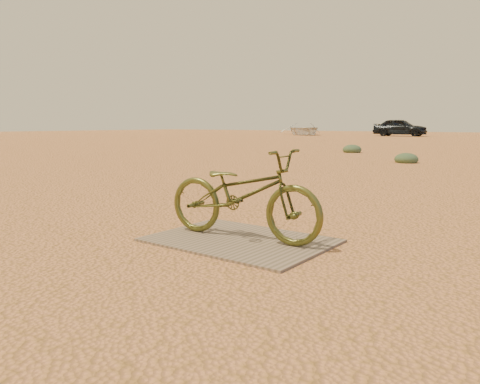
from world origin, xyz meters
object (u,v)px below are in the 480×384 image
Objects in this scene: car at (400,127)px; plywood_board at (240,240)px; bicycle at (243,194)px; boat_near_left at (304,129)px.

plywood_board is at bearing -167.31° from car.
boat_near_left is (-19.29, 35.72, 0.13)m from bicycle.
car reaches higher than plywood_board.
plywood_board is 38.68m from car.
car is 0.80× the size of boat_near_left.
car is at bearing 106.04° from plywood_board.
boat_near_left reaches higher than bicycle.
plywood_board is 0.37× the size of car.
plywood_board is 1.01× the size of bicycle.
plywood_board is 0.29× the size of boat_near_left.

